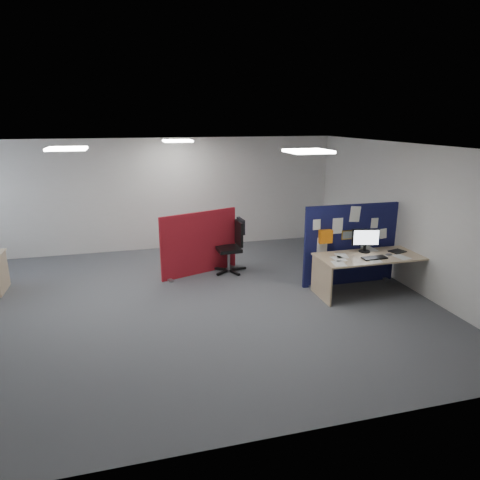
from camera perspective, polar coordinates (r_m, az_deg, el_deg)
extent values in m
plane|color=#4C4E53|center=(7.63, -9.05, -8.56)|extent=(9.00, 9.00, 0.00)
cube|color=white|center=(6.97, -10.03, 12.09)|extent=(9.00, 7.00, 0.02)
cube|color=silver|center=(10.60, -11.39, 5.90)|extent=(9.00, 0.02, 2.70)
cube|color=silver|center=(3.92, -4.36, -11.28)|extent=(9.00, 0.02, 2.70)
cube|color=silver|center=(8.79, 21.12, 3.12)|extent=(0.02, 7.00, 2.70)
cube|color=white|center=(6.49, 9.06, 11.61)|extent=(0.60, 0.60, 0.04)
cube|color=white|center=(7.50, -22.08, 11.22)|extent=(0.60, 0.60, 0.04)
cube|color=white|center=(9.51, -8.33, 12.95)|extent=(0.60, 0.60, 0.04)
cube|color=#0E1236|center=(8.52, 14.50, -0.59)|extent=(1.91, 0.06, 1.58)
cube|color=gray|center=(8.42, 9.31, -6.03)|extent=(0.08, 0.30, 0.04)
cube|color=gray|center=(9.17, 18.60, -4.82)|extent=(0.08, 0.30, 0.04)
cube|color=white|center=(8.04, 10.20, 2.03)|extent=(0.15, 0.01, 0.20)
cube|color=white|center=(8.24, 12.89, 1.85)|extent=(0.21, 0.01, 0.30)
cube|color=white|center=(8.36, 15.10, 3.35)|extent=(0.21, 0.01, 0.30)
cube|color=white|center=(8.62, 17.50, 2.17)|extent=(0.15, 0.01, 0.20)
cube|color=white|center=(8.20, 10.90, -0.67)|extent=(0.21, 0.01, 0.30)
cube|color=white|center=(8.64, 16.46, -0.36)|extent=(0.21, 0.01, 0.30)
cube|color=white|center=(8.79, 18.55, 0.82)|extent=(0.15, 0.01, 0.20)
cube|color=gold|center=(8.39, 14.12, 0.67)|extent=(0.24, 0.01, 0.18)
cube|color=orange|center=(8.13, 11.34, 0.45)|extent=(0.25, 0.10, 0.25)
cube|color=tan|center=(8.14, 16.96, -2.11)|extent=(1.95, 0.87, 0.03)
cube|color=tan|center=(7.82, 10.80, -5.26)|extent=(0.03, 0.80, 0.70)
cube|color=tan|center=(8.77, 22.04, -3.82)|extent=(0.03, 0.80, 0.70)
cube|color=tan|center=(8.52, 15.47, -2.36)|extent=(1.75, 0.02, 0.30)
cylinder|color=black|center=(8.33, 16.25, -1.46)|extent=(0.21, 0.21, 0.02)
cube|color=black|center=(8.31, 16.28, -1.05)|extent=(0.05, 0.04, 0.11)
cube|color=black|center=(8.25, 16.39, 0.35)|extent=(0.50, 0.15, 0.32)
cube|color=white|center=(8.24, 16.46, 0.31)|extent=(0.45, 0.11, 0.28)
cube|color=black|center=(7.99, 17.50, -2.28)|extent=(0.46, 0.20, 0.02)
cube|color=gray|center=(8.25, 19.21, -1.86)|extent=(0.11, 0.08, 0.03)
cube|color=black|center=(8.53, 20.24, -1.43)|extent=(0.33, 0.29, 0.01)
cube|color=maroon|center=(8.85, -5.44, -0.42)|extent=(1.66, 0.64, 1.31)
cube|color=gray|center=(8.97, -9.91, -4.65)|extent=(0.08, 0.30, 0.04)
cube|color=gray|center=(9.19, -0.87, -3.91)|extent=(0.08, 0.30, 0.04)
cube|color=tan|center=(9.15, -29.06, -3.90)|extent=(0.03, 0.68, 0.70)
cube|color=black|center=(9.16, -0.14, -3.82)|extent=(0.31, 0.07, 0.04)
cube|color=black|center=(9.32, -1.47, -3.49)|extent=(0.13, 0.31, 0.04)
cube|color=black|center=(9.18, -2.85, -3.81)|extent=(0.29, 0.21, 0.04)
cube|color=black|center=(8.93, -2.41, -4.37)|extent=(0.27, 0.23, 0.04)
cube|color=black|center=(8.93, -0.69, -4.37)|extent=(0.16, 0.31, 0.04)
cylinder|color=gray|center=(9.03, -1.52, -2.67)|extent=(0.06, 0.06, 0.43)
cube|color=black|center=(8.96, -1.53, -1.23)|extent=(0.50, 0.50, 0.07)
cube|color=black|center=(8.93, -0.15, 0.92)|extent=(0.07, 0.44, 0.52)
cube|color=black|center=(8.90, 0.10, 1.91)|extent=(0.08, 0.40, 0.31)
cube|color=white|center=(7.80, 13.01, -2.46)|extent=(0.22, 0.31, 0.00)
cube|color=white|center=(7.99, 13.38, -2.05)|extent=(0.27, 0.34, 0.00)
cube|color=white|center=(8.23, 20.73, -2.14)|extent=(0.26, 0.33, 0.00)
cube|color=white|center=(7.55, 13.03, -3.07)|extent=(0.25, 0.33, 0.00)
cube|color=white|center=(8.52, 16.99, -1.20)|extent=(0.22, 0.30, 0.00)
cube|color=white|center=(7.91, 17.44, -2.53)|extent=(0.26, 0.33, 0.00)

